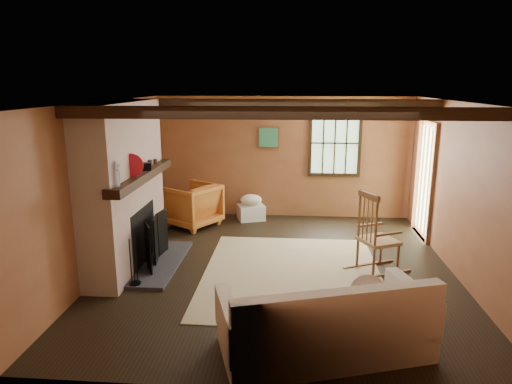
# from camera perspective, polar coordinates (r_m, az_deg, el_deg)

# --- Properties ---
(ground) EXTENTS (5.50, 5.50, 0.00)m
(ground) POSITION_cam_1_polar(r_m,az_deg,el_deg) (6.80, 2.81, -9.48)
(ground) COLOR black
(ground) RESTS_ON ground
(room_envelope) EXTENTS (5.02, 5.52, 2.44)m
(room_envelope) POSITION_cam_1_polar(r_m,az_deg,el_deg) (6.59, 4.97, 4.56)
(room_envelope) COLOR #985A35
(room_envelope) RESTS_ON ground
(fireplace) EXTENTS (1.02, 2.30, 2.40)m
(fireplace) POSITION_cam_1_polar(r_m,az_deg,el_deg) (6.88, -15.95, -0.05)
(fireplace) COLOR #9A433B
(fireplace) RESTS_ON ground
(rug) EXTENTS (2.50, 3.00, 0.01)m
(rug) POSITION_cam_1_polar(r_m,az_deg,el_deg) (6.61, 4.51, -10.17)
(rug) COLOR tan
(rug) RESTS_ON ground
(rocking_chair) EXTENTS (0.97, 0.77, 1.19)m
(rocking_chair) POSITION_cam_1_polar(r_m,az_deg,el_deg) (6.74, 14.76, -5.58)
(rocking_chair) COLOR #A57950
(rocking_chair) RESTS_ON ground
(sofa) EXTENTS (2.25, 1.49, 0.84)m
(sofa) POSITION_cam_1_polar(r_m,az_deg,el_deg) (4.76, 8.83, -16.31)
(sofa) COLOR white
(sofa) RESTS_ON ground
(firewood_pile) EXTENTS (0.71, 0.13, 0.26)m
(firewood_pile) POSITION_cam_1_polar(r_m,az_deg,el_deg) (9.31, -9.37, -2.40)
(firewood_pile) COLOR brown
(firewood_pile) RESTS_ON ground
(laundry_basket) EXTENTS (0.60, 0.53, 0.30)m
(laundry_basket) POSITION_cam_1_polar(r_m,az_deg,el_deg) (9.04, -0.62, -2.56)
(laundry_basket) COLOR white
(laundry_basket) RESTS_ON ground
(basket_pillow) EXTENTS (0.53, 0.49, 0.21)m
(basket_pillow) POSITION_cam_1_polar(r_m,az_deg,el_deg) (8.98, -0.62, -0.98)
(basket_pillow) COLOR white
(basket_pillow) RESTS_ON laundry_basket
(armchair) EXTENTS (1.22, 1.21, 0.81)m
(armchair) POSITION_cam_1_polar(r_m,az_deg,el_deg) (8.68, -8.02, -1.62)
(armchair) COLOR #BF6026
(armchair) RESTS_ON ground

